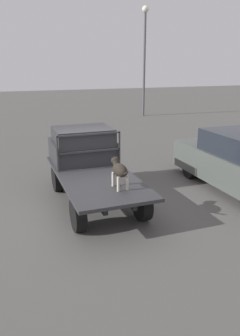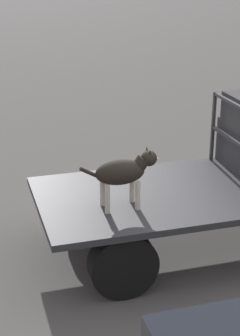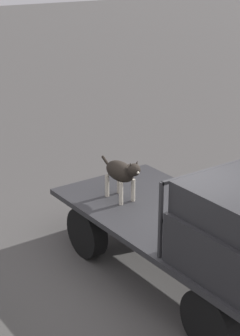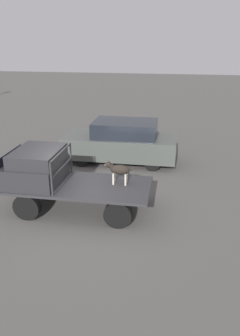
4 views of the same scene
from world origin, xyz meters
The scene contains 6 objects.
ground_plane centered at (0.00, 0.00, 0.00)m, with size 80.00×80.00×0.00m, color #514F4C.
flatbed_truck centered at (0.00, 0.00, 0.60)m, with size 4.20×1.87×0.83m.
truck_cab centered at (1.26, 0.00, 1.30)m, with size 1.51×1.75×1.00m.
truck_headboard centered at (0.47, 0.00, 1.46)m, with size 0.04×1.75×0.97m.
dog centered at (-1.13, -0.26, 1.26)m, with size 0.94×0.29×0.70m.
parked_sedan centered at (-0.56, -4.24, 0.86)m, with size 4.57×1.86×1.72m.
Camera 4 is at (-2.64, 8.38, 4.82)m, focal length 35.00 mm.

